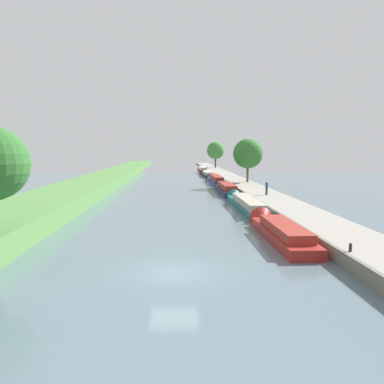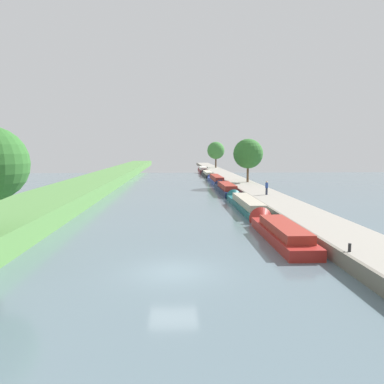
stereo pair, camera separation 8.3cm
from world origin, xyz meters
The scene contains 13 objects.
ground_plane centered at (0.00, 0.00, 0.00)m, with size 160.00×160.00×0.00m, color slate.
stone_quay centered at (8.99, 0.00, 0.43)m, with size 0.25×260.00×0.86m.
narrowboat_red centered at (7.43, 7.04, 0.52)m, with size 2.10×11.34×1.99m.
narrowboat_teal centered at (7.56, 20.17, 0.51)m, with size 1.93×15.37×1.89m.
narrowboat_navy centered at (7.49, 34.79, 0.59)m, with size 1.98×13.51×2.02m.
narrowboat_blue centered at (7.77, 50.25, 0.59)m, with size 1.81×16.00×2.00m.
narrowboat_black centered at (7.71, 67.47, 0.50)m, with size 1.84×14.64×1.76m.
narrowboat_maroon centered at (7.65, 81.63, 0.62)m, with size 1.98×11.54×2.07m.
tree_rightbank_midnear centered at (12.22, 42.32, 5.50)m, with size 4.89×4.89×7.15m.
tree_rightbank_midfar centered at (12.29, 90.71, 5.86)m, with size 5.11×5.11×7.62m.
person_walking centered at (11.12, 25.20, 1.69)m, with size 0.34×0.34×1.66m.
mooring_bollard_near centered at (9.41, 0.44, 1.04)m, with size 0.16×0.16×0.45m.
mooring_bollard_far centered at (9.41, 86.54, 1.04)m, with size 0.16×0.16×0.45m.
Camera 2 is at (0.10, -18.38, 6.26)m, focal length 34.59 mm.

